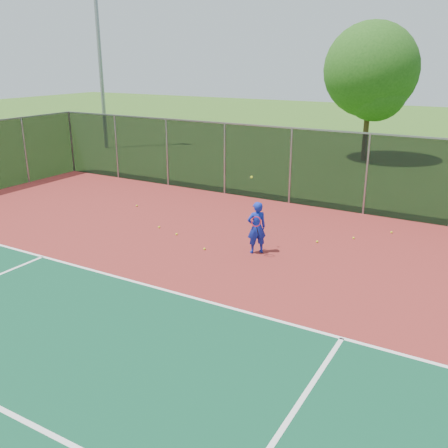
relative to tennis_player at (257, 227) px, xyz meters
The scene contains 14 objects.
ground 6.74m from the tennis_player, 75.06° to the right, with size 120.00×120.00×0.00m, color #305C1A.
court_apron 4.85m from the tennis_player, 68.87° to the right, with size 30.00×20.00×0.02m, color maroon.
fence_back 5.85m from the tennis_player, 72.71° to the left, with size 30.00×0.06×3.03m.
tennis_player is the anchor object (origin of this frame).
practice_ball_0 3.99m from the tennis_player, 115.07° to the left, with size 0.07×0.07×0.07m, color #D6E61A.
practice_ball_1 3.07m from the tennis_player, behind, with size 0.07×0.07×0.07m, color #D6E61A.
practice_ball_2 3.52m from the tennis_player, 50.01° to the left, with size 0.07×0.07×0.07m, color #D6E61A.
practice_ball_3 4.00m from the tennis_player, behind, with size 0.07×0.07×0.07m, color #D6E61A.
practice_ball_5 1.75m from the tennis_player, 157.72° to the right, with size 0.07×0.07×0.07m, color #D6E61A.
practice_ball_6 2.29m from the tennis_player, 52.96° to the left, with size 0.07×0.07×0.07m, color #D6E61A.
practice_ball_7 6.63m from the tennis_player, 161.96° to the left, with size 0.07×0.07×0.07m, color #D6E61A.
practice_ball_8 5.00m from the tennis_player, 50.51° to the left, with size 0.07×0.07×0.07m, color #D6E61A.
floodlight_nw 21.54m from the tennis_player, 144.93° to the left, with size 0.90×0.40×13.01m.
tree_back_left 16.48m from the tennis_player, 93.58° to the left, with size 5.14×5.14×7.55m.
Camera 1 is at (4.41, -6.11, 5.57)m, focal length 40.00 mm.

